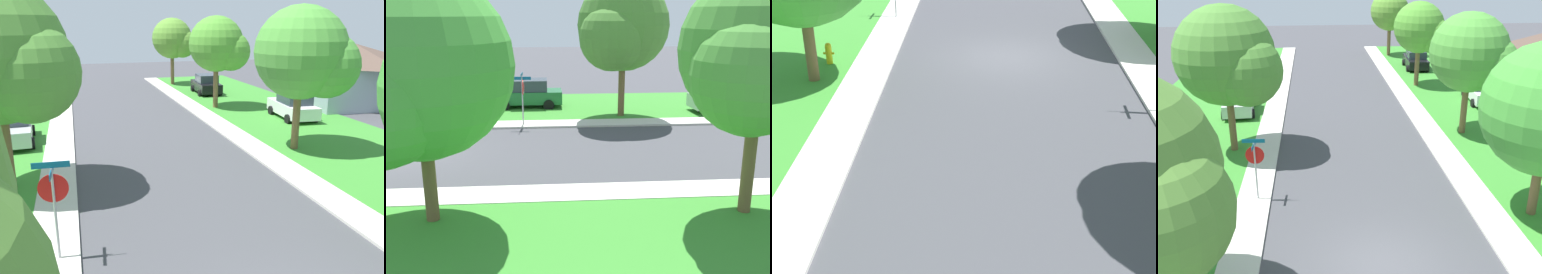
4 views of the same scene
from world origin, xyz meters
The scene contains 2 objects.
ground_plane centered at (0.00, 0.00, 0.00)m, with size 120.00×120.00×0.00m, color #424247.
fire_hydrant centered at (6.21, 1.09, 0.44)m, with size 0.38×0.22×0.83m.
Camera 3 is at (0.85, 19.49, 7.00)m, focal length 52.41 mm.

